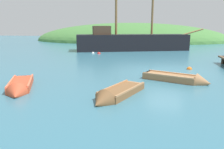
{
  "coord_description": "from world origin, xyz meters",
  "views": [
    {
      "loc": [
        -0.74,
        -15.56,
        2.95
      ],
      "look_at": [
        -3.14,
        -3.56,
        0.31
      ],
      "focal_mm": 34.81,
      "sensor_mm": 36.0,
      "label": 1
    }
  ],
  "objects_px": {
    "rowboat_portside": "(179,80)",
    "buoy_white": "(93,53)",
    "sailing_ship": "(131,44)",
    "buoy_red": "(99,54)",
    "rowboat_outer_right": "(116,95)",
    "rowboat_near_dock": "(20,88)",
    "buoy_orange": "(189,69)"
  },
  "relations": [
    {
      "from": "sailing_ship",
      "to": "buoy_white",
      "type": "distance_m",
      "value": 5.99
    },
    {
      "from": "buoy_orange",
      "to": "buoy_red",
      "type": "distance_m",
      "value": 11.97
    },
    {
      "from": "rowboat_outer_right",
      "to": "rowboat_near_dock",
      "type": "bearing_deg",
      "value": -72.22
    },
    {
      "from": "rowboat_near_dock",
      "to": "rowboat_outer_right",
      "type": "bearing_deg",
      "value": 60.13
    },
    {
      "from": "rowboat_near_dock",
      "to": "buoy_white",
      "type": "relative_size",
      "value": 10.49
    },
    {
      "from": "sailing_ship",
      "to": "rowboat_near_dock",
      "type": "bearing_deg",
      "value": -118.68
    },
    {
      "from": "rowboat_outer_right",
      "to": "buoy_orange",
      "type": "bearing_deg",
      "value": 172.1
    },
    {
      "from": "sailing_ship",
      "to": "buoy_red",
      "type": "relative_size",
      "value": 40.87
    },
    {
      "from": "rowboat_outer_right",
      "to": "sailing_ship",
      "type": "bearing_deg",
      "value": -154.6
    },
    {
      "from": "buoy_orange",
      "to": "buoy_red",
      "type": "xyz_separation_m",
      "value": [
        -8.88,
        8.02,
        0.0
      ]
    },
    {
      "from": "rowboat_outer_right",
      "to": "buoy_orange",
      "type": "distance_m",
      "value": 8.46
    },
    {
      "from": "buoy_red",
      "to": "buoy_white",
      "type": "height_order",
      "value": "buoy_red"
    },
    {
      "from": "sailing_ship",
      "to": "buoy_red",
      "type": "xyz_separation_m",
      "value": [
        -3.21,
        -4.74,
        -0.83
      ]
    },
    {
      "from": "rowboat_outer_right",
      "to": "buoy_red",
      "type": "relative_size",
      "value": 8.49
    },
    {
      "from": "rowboat_near_dock",
      "to": "buoy_orange",
      "type": "relative_size",
      "value": 9.16
    },
    {
      "from": "buoy_red",
      "to": "buoy_white",
      "type": "xyz_separation_m",
      "value": [
        -0.82,
        0.39,
        0.0
      ]
    },
    {
      "from": "rowboat_outer_right",
      "to": "buoy_white",
      "type": "bearing_deg",
      "value": -139.55
    },
    {
      "from": "buoy_orange",
      "to": "buoy_red",
      "type": "height_order",
      "value": "buoy_red"
    },
    {
      "from": "sailing_ship",
      "to": "buoy_orange",
      "type": "xyz_separation_m",
      "value": [
        5.67,
        -12.76,
        -0.83
      ]
    },
    {
      "from": "rowboat_outer_right",
      "to": "buoy_orange",
      "type": "xyz_separation_m",
      "value": [
        4.07,
        7.42,
        -0.09
      ]
    },
    {
      "from": "sailing_ship",
      "to": "rowboat_outer_right",
      "type": "xyz_separation_m",
      "value": [
        1.59,
        -20.18,
        -0.74
      ]
    },
    {
      "from": "rowboat_near_dock",
      "to": "buoy_red",
      "type": "distance_m",
      "value": 15.18
    },
    {
      "from": "sailing_ship",
      "to": "buoy_orange",
      "type": "distance_m",
      "value": 13.99
    },
    {
      "from": "rowboat_portside",
      "to": "sailing_ship",
      "type": "bearing_deg",
      "value": 127.31
    },
    {
      "from": "rowboat_portside",
      "to": "buoy_white",
      "type": "distance_m",
      "value": 15.07
    },
    {
      "from": "rowboat_near_dock",
      "to": "rowboat_portside",
      "type": "height_order",
      "value": "rowboat_portside"
    },
    {
      "from": "sailing_ship",
      "to": "rowboat_outer_right",
      "type": "distance_m",
      "value": 20.25
    },
    {
      "from": "rowboat_portside",
      "to": "buoy_orange",
      "type": "bearing_deg",
      "value": 96.5
    },
    {
      "from": "buoy_red",
      "to": "rowboat_near_dock",
      "type": "bearing_deg",
      "value": -89.96
    },
    {
      "from": "rowboat_outer_right",
      "to": "buoy_white",
      "type": "height_order",
      "value": "rowboat_outer_right"
    },
    {
      "from": "rowboat_outer_right",
      "to": "buoy_white",
      "type": "distance_m",
      "value": 16.8
    },
    {
      "from": "sailing_ship",
      "to": "rowboat_near_dock",
      "type": "xyz_separation_m",
      "value": [
        -3.2,
        -19.92,
        -0.74
      ]
    }
  ]
}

